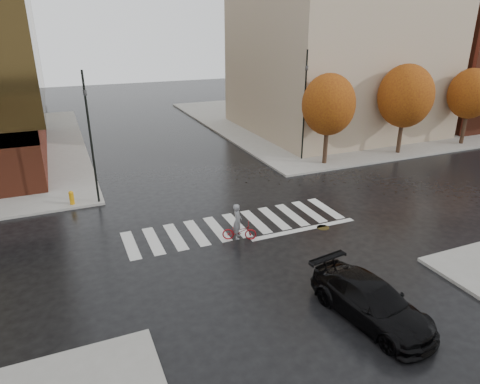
% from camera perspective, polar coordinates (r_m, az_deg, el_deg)
% --- Properties ---
extents(ground, '(120.00, 120.00, 0.00)m').
position_cam_1_polar(ground, '(22.04, 0.06, -4.97)').
color(ground, black).
rests_on(ground, ground).
extents(sidewalk_ne, '(30.00, 30.00, 0.15)m').
position_cam_1_polar(sidewalk_ne, '(49.54, 13.06, 9.69)').
color(sidewalk_ne, gray).
rests_on(sidewalk_ne, ground).
extents(crosswalk, '(12.00, 3.00, 0.01)m').
position_cam_1_polar(crosswalk, '(22.45, -0.45, -4.43)').
color(crosswalk, silver).
rests_on(crosswalk, ground).
extents(building_ne_tan, '(16.00, 16.00, 18.00)m').
position_cam_1_polar(building_ne_tan, '(42.98, 12.80, 20.19)').
color(building_ne_tan, tan).
rests_on(building_ne_tan, sidewalk_ne).
extents(building_ne_brick, '(14.00, 14.00, 14.00)m').
position_cam_1_polar(building_ne_brick, '(53.24, 28.07, 16.32)').
color(building_ne_brick, '#622817').
rests_on(building_ne_brick, sidewalk_ne).
extents(tree_ne_a, '(3.80, 3.80, 6.50)m').
position_cam_1_polar(tree_ne_a, '(31.56, 11.73, 11.32)').
color(tree_ne_a, black).
rests_on(tree_ne_a, sidewalk_ne).
extents(tree_ne_b, '(4.20, 4.20, 6.89)m').
position_cam_1_polar(tree_ne_b, '(35.95, 21.20, 11.82)').
color(tree_ne_b, black).
rests_on(tree_ne_b, sidewalk_ne).
extents(tree_ne_c, '(3.60, 3.60, 6.31)m').
position_cam_1_polar(tree_ne_c, '(41.12, 28.38, 11.44)').
color(tree_ne_c, black).
rests_on(tree_ne_c, sidewalk_ne).
extents(sedan, '(2.72, 5.19, 1.43)m').
position_cam_1_polar(sedan, '(16.26, 17.09, -13.75)').
color(sedan, black).
rests_on(sedan, ground).
extents(cyclist, '(1.75, 1.19, 1.88)m').
position_cam_1_polar(cyclist, '(20.75, -0.18, -4.78)').
color(cyclist, maroon).
rests_on(cyclist, ground).
extents(traffic_light_nw, '(0.21, 0.19, 7.45)m').
position_cam_1_polar(traffic_light_nw, '(25.05, -19.42, 7.82)').
color(traffic_light_nw, black).
rests_on(traffic_light_nw, sidewalk_nw).
extents(traffic_light_ne, '(0.21, 0.24, 7.99)m').
position_cam_1_polar(traffic_light_ne, '(32.28, 8.65, 12.34)').
color(traffic_light_ne, black).
rests_on(traffic_light_ne, sidewalk_ne).
extents(fire_hydrant, '(0.29, 0.29, 0.81)m').
position_cam_1_polar(fire_hydrant, '(26.29, -21.55, -0.61)').
color(fire_hydrant, '#C3810B').
rests_on(fire_hydrant, sidewalk_nw).
extents(manhole, '(0.81, 0.81, 0.01)m').
position_cam_1_polar(manhole, '(22.61, 11.00, -4.67)').
color(manhole, '#4A3D1A').
rests_on(manhole, ground).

